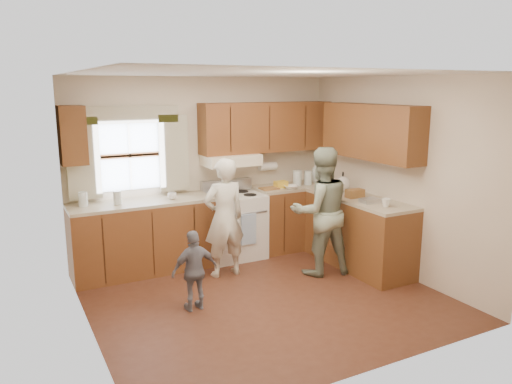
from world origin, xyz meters
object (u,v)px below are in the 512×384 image
stove (234,225)px  woman_right (321,211)px  woman_left (224,218)px  child (195,270)px

stove → woman_right: 1.34m
stove → woman_right: (0.70, -1.08, 0.35)m
woman_left → woman_right: size_ratio=0.92×
stove → woman_left: (-0.42, -0.59, 0.29)m
stove → child: 1.76m
woman_left → woman_right: (1.12, -0.50, 0.06)m
child → woman_left: bearing=-134.9°
woman_right → woman_left: bearing=-13.9°
child → stove: bearing=-132.3°
stove → woman_left: bearing=-125.5°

